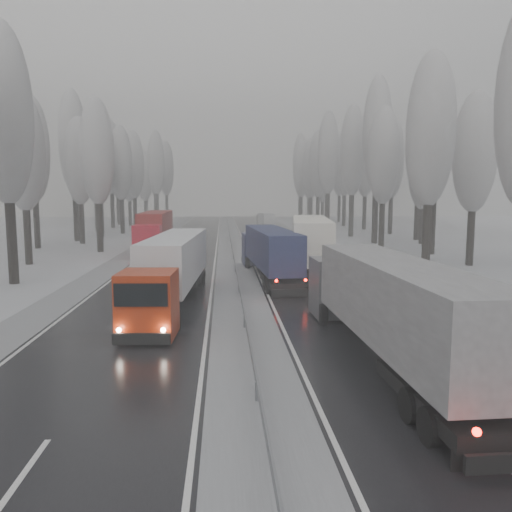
{
  "coord_description": "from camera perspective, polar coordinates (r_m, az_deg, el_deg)",
  "views": [
    {
      "loc": [
        -0.95,
        -9.82,
        5.96
      ],
      "look_at": [
        1.09,
        20.84,
        2.2
      ],
      "focal_mm": 35.0,
      "sensor_mm": 36.0,
      "label": 1
    }
  ],
  "objects": [
    {
      "name": "tree_33",
      "position": [
        105.15,
        7.65,
        8.71
      ],
      "size": [
        3.6,
        3.6,
        14.33
      ],
      "color": "black",
      "rests_on": "ground"
    },
    {
      "name": "tree_69",
      "position": [
        85.67,
        -17.95,
        10.99
      ],
      "size": [
        3.6,
        3.6,
        19.35
      ],
      "color": "black",
      "rests_on": "ground"
    },
    {
      "name": "tree_23",
      "position": [
        64.25,
        18.63,
        9.12
      ],
      "size": [
        3.6,
        3.6,
        13.55
      ],
      "color": "black",
      "rests_on": "ground"
    },
    {
      "name": "tree_31",
      "position": [
        98.54,
        10.13,
        10.37
      ],
      "size": [
        3.6,
        3.6,
        18.58
      ],
      "color": "black",
      "rests_on": "ground"
    },
    {
      "name": "shoulder_left",
      "position": [
        41.31,
        -16.71,
        -1.59
      ],
      "size": [
        2.4,
        200.0,
        0.04
      ],
      "primitive_type": "cube",
      "color": "#96989D",
      "rests_on": "ground"
    },
    {
      "name": "tree_58",
      "position": [
        37.55,
        -26.81,
        14.12
      ],
      "size": [
        3.6,
        3.6,
        17.21
      ],
      "color": "black",
      "rests_on": "ground"
    },
    {
      "name": "tree_24",
      "position": [
        64.1,
        13.69,
        13.26
      ],
      "size": [
        3.6,
        3.6,
        20.49
      ],
      "color": "black",
      "rests_on": "ground"
    },
    {
      "name": "tree_21",
      "position": [
        53.67,
        19.88,
        13.03
      ],
      "size": [
        3.6,
        3.6,
        18.62
      ],
      "color": "black",
      "rests_on": "ground"
    },
    {
      "name": "tree_26",
      "position": [
        73.72,
        10.98,
        11.63
      ],
      "size": [
        3.6,
        3.6,
        18.78
      ],
      "color": "black",
      "rests_on": "ground"
    },
    {
      "name": "tree_35",
      "position": [
        113.29,
        9.56,
        9.82
      ],
      "size": [
        3.6,
        3.6,
        18.25
      ],
      "color": "black",
      "rests_on": "ground"
    },
    {
      "name": "carriageway_right",
      "position": [
        40.74,
        4.99,
        -1.44
      ],
      "size": [
        7.5,
        200.0,
        0.03
      ],
      "primitive_type": "cube",
      "color": "black",
      "rests_on": "ground"
    },
    {
      "name": "tree_71",
      "position": [
        95.4,
        -16.27,
        10.71
      ],
      "size": [
        3.6,
        3.6,
        19.61
      ],
      "color": "black",
      "rests_on": "ground"
    },
    {
      "name": "tree_29",
      "position": [
        89.43,
        12.42,
        10.48
      ],
      "size": [
        3.6,
        3.6,
        18.11
      ],
      "color": "black",
      "rests_on": "ground"
    },
    {
      "name": "tree_18",
      "position": [
        40.25,
        19.35,
        13.35
      ],
      "size": [
        3.6,
        3.6,
        16.58
      ],
      "color": "black",
      "rests_on": "ground"
    },
    {
      "name": "tree_62",
      "position": [
        55.28,
        -17.73,
        11.21
      ],
      "size": [
        3.6,
        3.6,
        16.04
      ],
      "color": "black",
      "rests_on": "ground"
    },
    {
      "name": "tree_65",
      "position": [
        69.54,
        -20.19,
        11.99
      ],
      "size": [
        3.6,
        3.6,
        19.48
      ],
      "color": "black",
      "rests_on": "ground"
    },
    {
      "name": "tree_28",
      "position": [
        83.85,
        8.28,
        11.47
      ],
      "size": [
        3.6,
        3.6,
        19.62
      ],
      "color": "black",
      "rests_on": "ground"
    },
    {
      "name": "tree_22",
      "position": [
        58.42,
        14.39,
        10.96
      ],
      "size": [
        3.6,
        3.6,
        15.86
      ],
      "color": "black",
      "rests_on": "ground"
    },
    {
      "name": "carriageway_left",
      "position": [
        40.49,
        -9.86,
        -1.57
      ],
      "size": [
        7.5,
        200.0,
        0.03
      ],
      "primitive_type": "cube",
      "color": "black",
      "rests_on": "ground"
    },
    {
      "name": "tree_39",
      "position": [
        132.55,
        6.05,
        8.88
      ],
      "size": [
        3.6,
        3.6,
        16.19
      ],
      "color": "black",
      "rests_on": "ground"
    },
    {
      "name": "tree_78",
      "position": [
        126.41,
        -11.52,
        9.84
      ],
      "size": [
        3.6,
        3.6,
        19.55
      ],
      "color": "black",
      "rests_on": "ground"
    },
    {
      "name": "median_guardrail",
      "position": [
        40.18,
        -2.42,
        -0.7
      ],
      "size": [
        0.12,
        200.0,
        0.76
      ],
      "color": "slate",
      "rests_on": "ground"
    },
    {
      "name": "tree_37",
      "position": [
        122.64,
        8.05,
        9.06
      ],
      "size": [
        3.6,
        3.6,
        16.37
      ],
      "color": "black",
      "rests_on": "ground"
    },
    {
      "name": "tree_75",
      "position": [
        115.67,
        -15.62,
        9.71
      ],
      "size": [
        3.6,
        3.6,
        18.6
      ],
      "color": "black",
      "rests_on": "ground"
    },
    {
      "name": "tree_74",
      "position": [
        110.27,
        -11.34,
        10.33
      ],
      "size": [
        3.6,
        3.6,
        19.68
      ],
      "color": "black",
      "rests_on": "ground"
    },
    {
      "name": "tree_63",
      "position": [
        61.43,
        -24.15,
        10.98
      ],
      "size": [
        3.6,
        3.6,
        16.88
      ],
      "color": "black",
      "rests_on": "ground"
    },
    {
      "name": "tree_34",
      "position": [
        107.58,
        5.2,
        9.83
      ],
      "size": [
        3.6,
        3.6,
        17.63
      ],
      "color": "black",
      "rests_on": "ground"
    },
    {
      "name": "truck_red_white",
      "position": [
        27.5,
        -9.45,
        -1.05
      ],
      "size": [
        3.12,
        14.56,
        3.71
      ],
      "rotation": [
        0.0,
        0.0,
        -0.06
      ],
      "color": "#A52509",
      "rests_on": "ground"
    },
    {
      "name": "tree_66",
      "position": [
        74.3,
        -17.44,
        9.65
      ],
      "size": [
        3.6,
        3.6,
        15.23
      ],
      "color": "black",
      "rests_on": "ground"
    },
    {
      "name": "tree_60",
      "position": [
        47.26,
        -25.08,
        10.73
      ],
      "size": [
        3.6,
        3.6,
        14.84
      ],
      "color": "black",
      "rests_on": "ground"
    },
    {
      "name": "truck_blue_box",
      "position": [
        35.54,
        1.47,
        0.75
      ],
      "size": [
        3.2,
        14.2,
        3.62
      ],
      "rotation": [
        0.0,
        0.0,
        0.07
      ],
      "color": "#1D214A",
      "rests_on": "ground"
    },
    {
      "name": "tree_67",
      "position": [
        78.57,
        -17.78,
        10.35
      ],
      "size": [
        3.6,
        3.6,
        17.09
      ],
      "color": "black",
      "rests_on": "ground"
    },
    {
      "name": "shoulder_right",
      "position": [
        41.78,
        11.72,
        -1.35
      ],
      "size": [
        2.4,
        200.0,
        0.04
      ],
      "primitive_type": "cube",
      "color": "#96989D",
      "rests_on": "ground"
    },
    {
      "name": "tree_36",
      "position": [
        117.58,
        5.09,
        10.39
      ],
      "size": [
        3.6,
        3.6,
        20.23
      ],
      "color": "black",
      "rests_on": "ground"
    },
    {
      "name": "tree_79",
      "position": [
        130.68,
        -12.48,
        9.03
      ],
      "size": [
        3.6,
        3.6,
        17.07
      ],
      "color": "black",
      "rests_on": "ground"
    },
    {
      "name": "tree_76",
      "position": [
        119.42,
        -10.24,
        9.74
      ],
      "size": [
        3.6,
        3.6,
        18.55
      ],
      "color": "black",
      "rests_on": "ground"
    },
    {
      "name": "tree_72",
      "position": [
        100.06,
        -14.33,
        8.94
      ],
      "size": [
        3.6,
        3.6,
        15.11
      ],
      "color": "black",
      "rests_on": "ground"
    },
    {
      "name": "tree_30",
      "position": [
        93.35,
        7.13,
        10.34
      ],
      "size": [
        3.6,
        3.6,
        17.86
      ],
      "color": "black",
      "rests_on": "ground"
    },
    {
      "name": "box_truck_distant",
      "position": [
        94.99,
        1.1,
        4.17
      ],
      "size": [
        2.99,
        7.15,
        2.59
      ],
      "rotation": [
        0.0,
        0.0,
        0.13
      ],
      "color": "silver",
      "rests_on": "ground"
    },
    {
      "name": "tree_19",
      "position": [
        46.05,
        23.73,
        10.7
      ],
      "size": [
        3.6,
        3.6,
        14.57
      ],
      "color": "black",
      "rests_on": "ground"
    },
    {
      "name": "truck_cream_box",
      "position": [
        39.2,
        6.2,
        1.8
      ],
      "size": [
        4.8,
        16.54,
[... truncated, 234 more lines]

